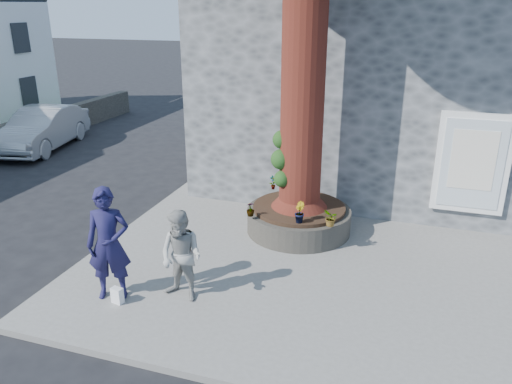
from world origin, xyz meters
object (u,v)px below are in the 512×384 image
(car_silver, at_px, (42,129))
(planter, at_px, (299,219))
(woman, at_px, (181,256))
(man, at_px, (109,244))

(car_silver, bearing_deg, planter, -33.77)
(woman, relative_size, car_silver, 0.36)
(man, distance_m, car_silver, 11.24)
(planter, bearing_deg, man, -123.99)
(planter, bearing_deg, woman, -110.84)
(man, xyz_separation_m, woman, (1.18, 0.32, -0.19))
(woman, distance_m, car_silver, 11.90)
(planter, relative_size, man, 1.15)
(planter, xyz_separation_m, man, (-2.44, -3.61, 0.71))
(man, xyz_separation_m, car_silver, (-8.01, 7.87, -0.39))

